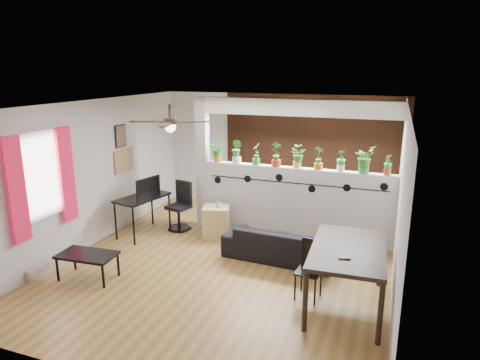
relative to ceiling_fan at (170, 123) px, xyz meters
The scene contains 30 objects.
room_shell 1.33m from the ceiling_fan, 20.56° to the left, with size 6.30×7.10×2.90m.
partition_wall 2.91m from the ceiling_fan, 48.37° to the left, with size 3.60×0.18×1.35m, color #BCBCC1.
ceiling_header 2.41m from the ceiling_fan, 48.37° to the left, with size 3.60×0.18×0.30m, color white.
pier_column 2.09m from the ceiling_fan, 99.77° to the left, with size 0.22×0.20×2.60m, color #BCBCC1.
brick_panel 3.78m from the ceiling_fan, 63.93° to the left, with size 3.90×0.05×2.60m, color #9B4E2D.
vine_decal 2.64m from the ceiling_fan, 46.80° to the left, with size 3.31×0.01×0.30m.
window_assembly 2.13m from the ceiling_fan, 152.87° to the right, with size 0.09×1.30×1.55m.
baseboard_heater 2.96m from the ceiling_fan, 152.65° to the right, with size 0.08×1.00×0.18m, color #BCB9B3.
corkboard 2.38m from the ceiling_fan, 144.85° to the left, with size 0.03×0.60×0.45m, color #A0784D.
framed_art 2.19m from the ceiling_fan, 145.97° to the left, with size 0.03×0.34×0.44m.
ceiling_fan is the anchor object (origin of this frame).
potted_plant_0 1.95m from the ceiling_fan, 89.36° to the left, with size 0.24×0.21×0.43m.
potted_plant_1 1.98m from the ceiling_fan, 77.02° to the left, with size 0.30×0.27×0.46m.
potted_plant_2 2.11m from the ceiling_fan, 65.77° to the left, with size 0.21×0.24×0.41m.
potted_plant_3 2.28m from the ceiling_fan, 56.20° to the left, with size 0.27×0.22×0.48m.
potted_plant_4 2.52m from the ceiling_fan, 48.37° to the left, with size 0.25×0.22×0.42m.
potted_plant_5 2.79m from the ceiling_fan, 42.06° to the left, with size 0.27×0.25×0.43m.
potted_plant_6 3.09m from the ceiling_fan, 36.98° to the left, with size 0.25×0.24×0.39m.
potted_plant_7 3.39m from the ceiling_fan, 32.88° to the left, with size 0.30×0.32×0.49m.
potted_plant_8 3.74m from the ceiling_fan, 29.51° to the left, with size 0.17×0.20×0.36m.
sofa 2.70m from the ceiling_fan, 25.33° to the left, with size 1.79×0.70×0.52m, color black.
cube_shelf 2.40m from the ceiling_fan, 81.65° to the left, with size 0.49×0.43×0.59m, color tan.
cup 2.12m from the ceiling_fan, 79.48° to the left, with size 0.11×0.11×0.09m, color gray.
computer_desk 2.21m from the ceiling_fan, 142.30° to the left, with size 0.76×1.14×0.76m.
monitor 2.16m from the ceiling_fan, 138.02° to the left, with size 0.06×0.34×0.19m, color black.
office_chair 2.45m from the ceiling_fan, 114.38° to the left, with size 0.49×0.49×0.95m.
dining_table 3.23m from the ceiling_fan, ahead, with size 1.01×1.60×0.85m.
book 3.15m from the ceiling_fan, 14.72° to the right, with size 0.15×0.21×0.02m, color gray.
folding_chair 2.95m from the ceiling_fan, ahead, with size 0.37×0.37×0.83m.
coffee_table 2.39m from the ceiling_fan, 135.96° to the right, with size 0.90×0.54×0.41m.
Camera 1 is at (2.44, -6.08, 3.13)m, focal length 32.00 mm.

